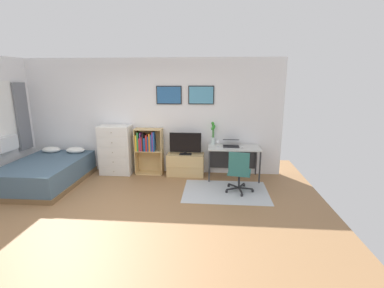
{
  "coord_description": "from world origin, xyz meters",
  "views": [
    {
      "loc": [
        1.49,
        -4.0,
        2.24
      ],
      "look_at": [
        1.04,
        1.5,
        0.92
      ],
      "focal_mm": 25.79,
      "sensor_mm": 36.0,
      "label": 1
    }
  ],
  "objects": [
    {
      "name": "area_rug",
      "position": [
        1.75,
        1.25,
        0.0
      ],
      "size": [
        1.7,
        1.2,
        0.01
      ],
      "primitive_type": "cube",
      "color": "#B2B7BC",
      "rests_on": "ground_plane"
    },
    {
      "name": "wine_glass",
      "position": [
        1.58,
        2.02,
        0.87
      ],
      "size": [
        0.07,
        0.07,
        0.18
      ],
      "color": "silver",
      "rests_on": "desk"
    },
    {
      "name": "dresser",
      "position": [
        -0.83,
        2.15,
        0.58
      ],
      "size": [
        0.74,
        0.46,
        1.17
      ],
      "color": "white",
      "rests_on": "ground_plane"
    },
    {
      "name": "wall_back_with_posters",
      "position": [
        0.01,
        2.43,
        1.36
      ],
      "size": [
        6.12,
        0.09,
        2.7
      ],
      "color": "white",
      "rests_on": "ground_plane"
    },
    {
      "name": "computer_mouse",
      "position": [
        2.12,
        2.0,
        0.76
      ],
      "size": [
        0.06,
        0.1,
        0.03
      ],
      "primitive_type": "ellipsoid",
      "color": "silver",
      "rests_on": "desk"
    },
    {
      "name": "bamboo_vase",
      "position": [
        1.47,
        2.29,
        1.01
      ],
      "size": [
        0.1,
        0.11,
        0.52
      ],
      "color": "silver",
      "rests_on": "desk"
    },
    {
      "name": "desk",
      "position": [
        1.95,
        2.14,
        0.61
      ],
      "size": [
        1.15,
        0.62,
        0.74
      ],
      "color": "silver",
      "rests_on": "ground_plane"
    },
    {
      "name": "tv_stand",
      "position": [
        0.83,
        2.17,
        0.26
      ],
      "size": [
        0.86,
        0.41,
        0.51
      ],
      "color": "tan",
      "rests_on": "ground_plane"
    },
    {
      "name": "laptop",
      "position": [
        1.88,
        2.14,
        0.8
      ],
      "size": [
        0.37,
        0.4,
        0.16
      ],
      "rotation": [
        0.0,
        0.0,
        -0.01
      ],
      "color": "#333338",
      "rests_on": "desk"
    },
    {
      "name": "bed",
      "position": [
        -2.09,
        1.36,
        0.26
      ],
      "size": [
        1.39,
        2.02,
        0.64
      ],
      "rotation": [
        0.0,
        0.0,
        0.01
      ],
      "color": "brown",
      "rests_on": "ground_plane"
    },
    {
      "name": "ground_plane",
      "position": [
        0.0,
        0.0,
        0.0
      ],
      "size": [
        7.2,
        7.2,
        0.0
      ],
      "primitive_type": "plane",
      "color": "#936B44"
    },
    {
      "name": "bookshelf",
      "position": [
        -0.08,
        2.21,
        0.66
      ],
      "size": [
        0.65,
        0.3,
        1.09
      ],
      "color": "tan",
      "rests_on": "ground_plane"
    },
    {
      "name": "television",
      "position": [
        0.83,
        2.15,
        0.77
      ],
      "size": [
        0.73,
        0.16,
        0.51
      ],
      "color": "black",
      "rests_on": "tv_stand"
    },
    {
      "name": "office_chair",
      "position": [
        2.0,
        1.23,
        0.46
      ],
      "size": [
        0.58,
        0.57,
        0.86
      ],
      "rotation": [
        0.0,
        0.0,
        -0.18
      ],
      "color": "#232326",
      "rests_on": "ground_plane"
    }
  ]
}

